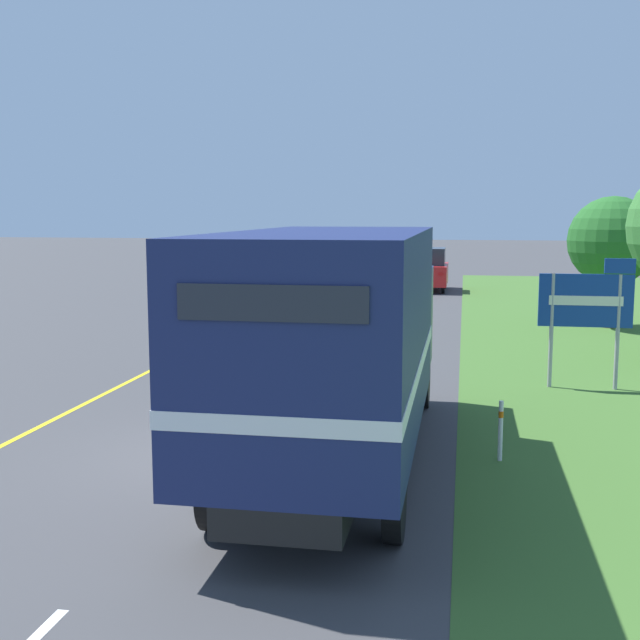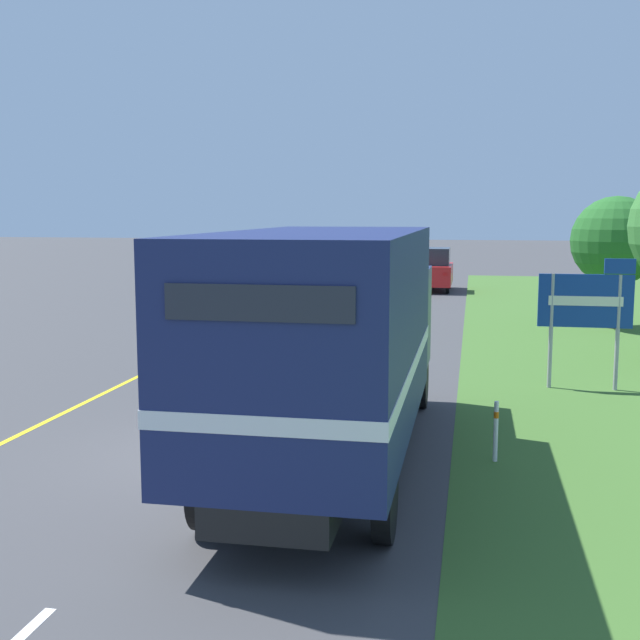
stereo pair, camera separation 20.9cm
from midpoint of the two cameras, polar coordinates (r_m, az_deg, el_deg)
The scene contains 13 objects.
ground_plane at distance 13.04m, azimuth -6.96°, elevation -9.45°, with size 200.00×200.00×0.00m, color #3D3D3F.
edge_line_yellow at distance 23.77m, azimuth -7.86°, elevation -1.64°, with size 0.12×54.41×0.01m, color yellow.
centre_dash_near at distance 13.21m, azimuth -6.70°, elevation -9.20°, with size 0.12×2.60×0.01m, color white.
centre_dash_mid_a at distance 19.42m, azimuth -0.84°, elevation -3.67°, with size 0.12×2.60×0.01m, color white.
centre_dash_mid_b at distance 25.82m, azimuth 2.12°, elevation -0.83°, with size 0.12×2.60×0.01m, color white.
centre_dash_far at distance 32.31m, azimuth 3.90°, elevation 0.88°, with size 0.12×2.60×0.01m, color white.
centre_dash_farthest at distance 38.83m, azimuth 5.08°, elevation 2.01°, with size 0.12×2.60×0.01m, color white.
horse_trailer_truck at distance 11.86m, azimuth 1.37°, elevation -1.19°, with size 2.55×8.87×3.57m.
lead_car_white at distance 27.12m, azimuth -1.19°, elevation 1.66°, with size 1.80×4.07×1.94m.
lead_car_red_ahead at distance 39.51m, azimuth 8.22°, elevation 3.57°, with size 1.80×3.96×2.10m.
highway_sign at distance 18.20m, azimuth 18.79°, elevation 1.00°, with size 1.98×0.09×2.85m.
roadside_tree_mid at distance 28.16m, azimuth 20.49°, elevation 5.26°, with size 2.91×2.91×4.35m.
delineator_post at distance 12.76m, azimuth 12.86°, elevation -7.61°, with size 0.08×0.08×0.95m.
Camera 2 is at (3.95, -11.84, 3.83)m, focal length 45.00 mm.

